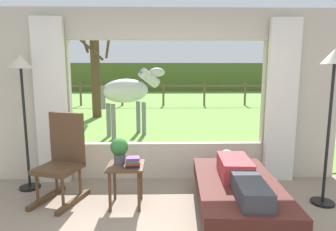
# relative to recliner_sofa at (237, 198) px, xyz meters

# --- Properties ---
(back_wall_with_window) EXTENTS (5.20, 0.12, 2.55)m
(back_wall_with_window) POSITION_rel_recliner_sofa_xyz_m (-0.77, 1.24, 1.03)
(back_wall_with_window) COLOR #BCB29E
(back_wall_with_window) RESTS_ON ground_plane
(curtain_panel_left) EXTENTS (0.44, 0.10, 2.40)m
(curtain_panel_left) POSITION_rel_recliner_sofa_xyz_m (-2.46, 1.10, 0.98)
(curtain_panel_left) COLOR silver
(curtain_panel_left) RESTS_ON ground_plane
(curtain_panel_right) EXTENTS (0.44, 0.10, 2.40)m
(curtain_panel_right) POSITION_rel_recliner_sofa_xyz_m (0.92, 1.10, 0.98)
(curtain_panel_right) COLOR silver
(curtain_panel_right) RESTS_ON ground_plane
(outdoor_pasture_lawn) EXTENTS (36.00, 21.68, 0.02)m
(outdoor_pasture_lawn) POSITION_rel_recliner_sofa_xyz_m (-0.77, 12.14, -0.21)
(outdoor_pasture_lawn) COLOR olive
(outdoor_pasture_lawn) RESTS_ON ground_plane
(distant_hill_ridge) EXTENTS (36.00, 2.00, 2.40)m
(distant_hill_ridge) POSITION_rel_recliner_sofa_xyz_m (-0.77, 21.98, 0.98)
(distant_hill_ridge) COLOR #51642A
(distant_hill_ridge) RESTS_ON ground_plane
(recliner_sofa) EXTENTS (1.00, 1.75, 0.42)m
(recliner_sofa) POSITION_rel_recliner_sofa_xyz_m (0.00, 0.00, 0.00)
(recliner_sofa) COLOR black
(recliner_sofa) RESTS_ON ground_plane
(reclining_person) EXTENTS (0.38, 1.44, 0.22)m
(reclining_person) POSITION_rel_recliner_sofa_xyz_m (-0.00, -0.05, 0.30)
(reclining_person) COLOR #B23338
(reclining_person) RESTS_ON recliner_sofa
(rocking_chair) EXTENTS (0.64, 0.79, 1.12)m
(rocking_chair) POSITION_rel_recliner_sofa_xyz_m (-2.12, 0.50, 0.33)
(rocking_chair) COLOR #4C331E
(rocking_chair) RESTS_ON ground_plane
(side_table) EXTENTS (0.44, 0.44, 0.52)m
(side_table) POSITION_rel_recliner_sofa_xyz_m (-1.29, 0.29, 0.21)
(side_table) COLOR #4C331E
(side_table) RESTS_ON ground_plane
(potted_plant) EXTENTS (0.22, 0.22, 0.32)m
(potted_plant) POSITION_rel_recliner_sofa_xyz_m (-1.37, 0.35, 0.48)
(potted_plant) COLOR #4C5156
(potted_plant) RESTS_ON side_table
(book_stack) EXTENTS (0.18, 0.17, 0.12)m
(book_stack) POSITION_rel_recliner_sofa_xyz_m (-1.20, 0.23, 0.36)
(book_stack) COLOR black
(book_stack) RESTS_ON side_table
(floor_lamp_left) EXTENTS (0.32, 0.32, 1.86)m
(floor_lamp_left) POSITION_rel_recliner_sofa_xyz_m (-2.73, 0.84, 1.29)
(floor_lamp_left) COLOR black
(floor_lamp_left) RESTS_ON ground_plane
(floor_lamp_right) EXTENTS (0.32, 0.32, 1.91)m
(floor_lamp_right) POSITION_rel_recliner_sofa_xyz_m (1.16, 0.28, 1.32)
(floor_lamp_right) COLOR black
(floor_lamp_right) RESTS_ON ground_plane
(horse) EXTENTS (1.71, 1.26, 1.73)m
(horse) POSITION_rel_recliner_sofa_xyz_m (-1.68, 4.17, 0.94)
(horse) COLOR #B2B2AD
(horse) RESTS_ON outdoor_pasture_lawn
(pasture_tree) EXTENTS (1.39, 1.43, 3.03)m
(pasture_tree) POSITION_rel_recliner_sofa_xyz_m (-3.20, 7.16, 1.34)
(pasture_tree) COLOR #4C3823
(pasture_tree) RESTS_ON outdoor_pasture_lawn
(pasture_fence_line) EXTENTS (16.10, 0.10, 1.10)m
(pasture_fence_line) POSITION_rel_recliner_sofa_xyz_m (-0.77, 10.70, 0.53)
(pasture_fence_line) COLOR brown
(pasture_fence_line) RESTS_ON outdoor_pasture_lawn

